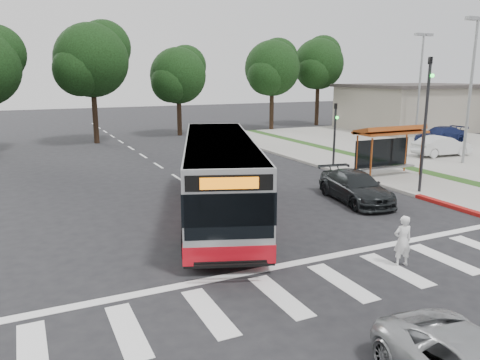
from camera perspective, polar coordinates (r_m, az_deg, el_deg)
ground at (r=17.69m, az=2.38°, el=-6.09°), size 140.00×140.00×0.00m
sidewalk_east at (r=30.09m, az=13.99°, el=1.56°), size 4.00×40.00×0.12m
curb_east at (r=28.88m, az=10.91°, el=1.28°), size 0.30×40.00×0.15m
curb_east_red at (r=21.86m, az=26.47°, el=-3.55°), size 0.32×6.00×0.15m
parking_lot at (r=39.94m, az=25.68°, el=3.36°), size 18.00×36.00×0.10m
commercial_building at (r=52.87m, az=20.70°, el=8.16°), size 14.00×10.00×4.40m
building_roof_cap at (r=52.77m, az=20.90°, el=10.70°), size 14.60×10.60×0.30m
crosswalk_ladder at (r=13.77m, az=12.26°, el=-12.04°), size 18.00×2.60×0.01m
bus_shelter at (r=27.45m, az=17.73°, el=5.14°), size 4.20×1.60×2.86m
traffic_signal_ne_tall at (r=23.91m, az=21.74°, el=7.47°), size 0.18×0.37×6.50m
traffic_signal_ne_short at (r=29.26m, az=11.50°, el=6.17°), size 0.18×0.37×4.00m
lot_light_front at (r=33.14m, az=26.47°, el=11.81°), size 1.90×0.35×9.01m
lot_light_mid at (r=44.27m, az=21.17°, el=12.20°), size 1.90×0.35×9.01m
tree_ne_a at (r=49.08m, az=3.99°, el=13.54°), size 6.16×5.74×9.30m
tree_ne_b at (r=54.48m, az=9.58°, el=13.88°), size 6.16×5.74×10.02m
tree_north_a at (r=41.32m, az=-17.57°, el=13.88°), size 6.60×6.15×10.17m
tree_north_b at (r=45.06m, az=-7.49°, el=12.61°), size 5.72×5.33×8.43m
transit_bus at (r=19.16m, az=-2.51°, el=0.31°), size 6.72×12.43×3.17m
pedestrian at (r=15.08m, az=19.20°, el=-7.01°), size 0.65×0.50×1.59m
dark_sedan at (r=22.02m, az=13.89°, el=-0.82°), size 2.64×4.95×1.37m
parked_car_1 at (r=35.80m, az=23.37°, el=3.84°), size 4.35×1.80×1.40m
parked_car_3 at (r=42.13m, az=23.22°, el=5.05°), size 4.86×2.14×1.39m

